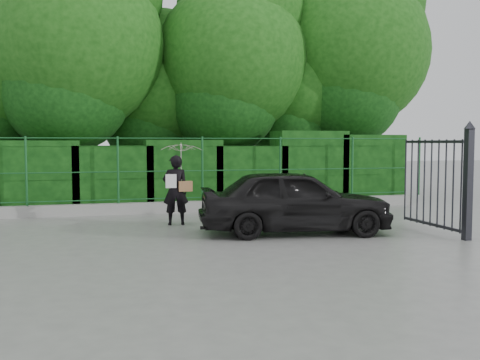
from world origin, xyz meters
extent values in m
plane|color=gray|center=(0.00, 0.00, 0.00)|extent=(80.00, 80.00, 0.00)
cube|color=#9E9E99|center=(0.00, 4.50, 0.15)|extent=(14.00, 0.25, 0.30)
cylinder|color=#175123|center=(-4.20, 4.50, 1.20)|extent=(0.06, 0.06, 1.80)
cylinder|color=#175123|center=(-1.90, 4.50, 1.20)|extent=(0.06, 0.06, 1.80)
cylinder|color=#175123|center=(0.40, 4.50, 1.20)|extent=(0.06, 0.06, 1.80)
cylinder|color=#175123|center=(2.70, 4.50, 1.20)|extent=(0.06, 0.06, 1.80)
cylinder|color=#175123|center=(5.00, 4.50, 1.20)|extent=(0.06, 0.06, 1.80)
cylinder|color=#175123|center=(7.30, 4.50, 1.20)|extent=(0.06, 0.06, 1.80)
cylinder|color=#175123|center=(0.00, 4.50, 0.40)|extent=(13.60, 0.03, 0.03)
cylinder|color=#175123|center=(0.00, 4.50, 1.15)|extent=(13.60, 0.03, 0.03)
cylinder|color=#175123|center=(0.00, 4.50, 2.05)|extent=(13.60, 0.03, 0.03)
cube|color=black|center=(-4.00, 5.50, 0.99)|extent=(2.20, 1.20, 1.99)
cube|color=black|center=(-2.00, 5.50, 0.92)|extent=(2.20, 1.20, 1.85)
cube|color=black|center=(0.00, 5.50, 1.00)|extent=(2.20, 1.20, 2.01)
cube|color=black|center=(2.00, 5.50, 0.92)|extent=(2.20, 1.20, 1.83)
cube|color=black|center=(4.00, 5.50, 1.15)|extent=(2.20, 1.20, 2.29)
cube|color=black|center=(6.00, 5.50, 1.09)|extent=(2.20, 1.20, 2.18)
cylinder|color=black|center=(-3.00, 7.20, 2.25)|extent=(0.36, 0.36, 4.50)
sphere|color=#14470F|center=(-3.00, 7.20, 4.95)|extent=(5.40, 5.40, 5.40)
cylinder|color=black|center=(-0.50, 8.50, 1.62)|extent=(0.36, 0.36, 3.25)
sphere|color=#14470F|center=(-0.50, 8.50, 3.58)|extent=(3.90, 3.90, 3.90)
cylinder|color=black|center=(2.00, 7.50, 2.12)|extent=(0.36, 0.36, 4.25)
sphere|color=#14470F|center=(2.00, 7.50, 4.68)|extent=(5.10, 5.10, 5.10)
cylinder|color=black|center=(4.50, 8.20, 1.75)|extent=(0.36, 0.36, 3.50)
sphere|color=#14470F|center=(4.50, 8.20, 3.85)|extent=(4.20, 4.20, 4.20)
cylinder|color=black|center=(6.50, 7.80, 2.38)|extent=(0.36, 0.36, 4.75)
sphere|color=#14470F|center=(6.50, 7.80, 5.23)|extent=(5.70, 5.70, 5.70)
cube|color=#25252B|center=(4.60, -1.20, 1.10)|extent=(0.14, 0.14, 2.20)
cone|color=#25252B|center=(4.60, -1.20, 2.28)|extent=(0.22, 0.22, 0.16)
cube|color=#25252B|center=(4.60, -0.05, 0.15)|extent=(0.05, 2.00, 0.06)
cube|color=#25252B|center=(4.60, -0.05, 1.95)|extent=(0.05, 2.00, 0.06)
cylinder|color=#25252B|center=(4.60, -1.00, 1.05)|extent=(0.04, 0.04, 1.90)
cylinder|color=#25252B|center=(4.60, -0.75, 1.05)|extent=(0.04, 0.04, 1.90)
cylinder|color=#25252B|center=(4.60, -0.50, 1.05)|extent=(0.04, 0.04, 1.90)
cylinder|color=#25252B|center=(4.60, -0.25, 1.05)|extent=(0.04, 0.04, 1.90)
cylinder|color=#25252B|center=(4.60, 0.00, 1.05)|extent=(0.04, 0.04, 1.90)
cylinder|color=#25252B|center=(4.60, 0.25, 1.05)|extent=(0.04, 0.04, 1.90)
cylinder|color=#25252B|center=(4.60, 0.50, 1.05)|extent=(0.04, 0.04, 1.90)
cylinder|color=#25252B|center=(4.60, 0.75, 1.05)|extent=(0.04, 0.04, 1.90)
cylinder|color=#25252B|center=(4.60, 1.00, 1.05)|extent=(0.04, 0.04, 1.90)
imported|color=black|center=(-0.68, 2.28, 0.82)|extent=(0.63, 0.44, 1.64)
imported|color=silver|center=(-0.53, 2.33, 1.48)|extent=(0.98, 1.00, 0.90)
cube|color=#A37246|center=(-0.46, 2.20, 0.91)|extent=(0.32, 0.15, 0.24)
cube|color=white|center=(-0.80, 2.16, 1.04)|extent=(0.25, 0.02, 0.32)
imported|color=black|center=(1.60, 0.48, 0.69)|extent=(4.26, 2.21, 1.39)
camera|label=1|loc=(-2.48, -10.14, 1.93)|focal=40.00mm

